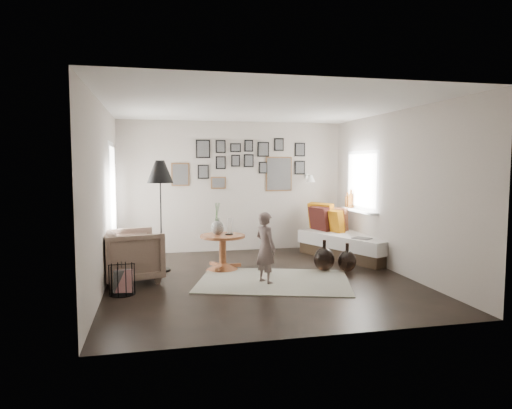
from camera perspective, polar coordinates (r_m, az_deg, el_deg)
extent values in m
plane|color=black|center=(7.06, 0.49, -9.29)|extent=(4.80, 4.80, 0.00)
plane|color=#AEA398|center=(9.20, -2.88, 2.25)|extent=(4.50, 0.00, 4.50)
plane|color=#AEA398|center=(4.56, 7.35, -0.64)|extent=(4.50, 0.00, 4.50)
plane|color=#AEA398|center=(6.71, -18.55, 0.96)|extent=(0.00, 4.80, 4.80)
plane|color=#AEA398|center=(7.68, 17.09, 1.48)|extent=(0.00, 4.80, 4.80)
plane|color=white|center=(6.89, 0.51, 12.15)|extent=(4.80, 4.80, 0.00)
plane|color=white|center=(7.92, -17.50, -0.24)|extent=(0.00, 2.14, 2.14)
plane|color=white|center=(7.92, -17.50, -0.24)|extent=(0.00, 1.88, 1.88)
plane|color=white|center=(7.92, -17.50, -0.24)|extent=(0.00, 1.93, 1.93)
plane|color=white|center=(8.73, 13.13, 2.96)|extent=(0.00, 1.30, 1.30)
plane|color=white|center=(8.73, 13.13, 2.96)|extent=(0.00, 1.14, 1.14)
cube|color=white|center=(8.74, 12.70, -0.78)|extent=(0.15, 1.32, 0.04)
cylinder|color=#8C4C14|center=(9.04, 11.77, 0.45)|extent=(0.10, 0.10, 0.28)
cylinder|color=#8C4C14|center=(9.20, 11.33, 0.35)|extent=(0.08, 0.08, 0.22)
cube|color=brown|center=(9.06, -9.45, 3.73)|extent=(0.35, 0.03, 0.45)
cube|color=black|center=(9.04, -9.44, 3.72)|extent=(0.30, 0.01, 0.40)
cube|color=black|center=(9.10, -6.64, 6.91)|extent=(0.28, 0.03, 0.36)
cube|color=black|center=(9.08, -6.63, 6.92)|extent=(0.23, 0.01, 0.31)
cube|color=black|center=(9.10, -6.61, 4.08)|extent=(0.22, 0.03, 0.28)
cube|color=black|center=(9.08, -6.60, 4.08)|extent=(0.17, 0.01, 0.23)
cube|color=black|center=(9.15, -4.45, 7.24)|extent=(0.20, 0.03, 0.26)
cube|color=black|center=(9.13, -4.43, 7.24)|extent=(0.15, 0.01, 0.21)
cube|color=black|center=(9.14, -4.43, 5.23)|extent=(0.20, 0.03, 0.26)
cube|color=black|center=(9.12, -4.42, 5.23)|extent=(0.15, 0.01, 0.21)
cube|color=black|center=(9.19, -2.58, 7.11)|extent=(0.22, 0.03, 0.18)
cube|color=black|center=(9.17, -2.56, 7.12)|extent=(0.17, 0.01, 0.13)
cube|color=black|center=(9.19, -2.57, 5.49)|extent=(0.18, 0.03, 0.24)
cube|color=black|center=(9.17, -2.55, 5.49)|extent=(0.13, 0.01, 0.19)
cube|color=black|center=(9.24, -0.92, 7.35)|extent=(0.18, 0.03, 0.24)
cube|color=black|center=(9.23, -0.90, 7.36)|extent=(0.13, 0.01, 0.19)
cube|color=black|center=(9.24, -0.92, 5.49)|extent=(0.20, 0.03, 0.26)
cube|color=black|center=(9.22, -0.89, 5.49)|extent=(0.15, 0.01, 0.21)
cube|color=black|center=(9.31, 0.90, 6.91)|extent=(0.24, 0.03, 0.30)
cube|color=black|center=(9.29, 0.93, 6.91)|extent=(0.19, 0.01, 0.25)
cube|color=black|center=(9.30, 0.90, 4.63)|extent=(0.18, 0.03, 0.24)
cube|color=black|center=(9.29, 0.93, 4.63)|extent=(0.13, 0.01, 0.19)
cube|color=brown|center=(9.39, 2.86, 3.83)|extent=(0.55, 0.03, 0.70)
cube|color=black|center=(9.37, 2.89, 3.83)|extent=(0.50, 0.01, 0.65)
cube|color=black|center=(9.39, 2.88, 7.49)|extent=(0.20, 0.03, 0.26)
cube|color=black|center=(9.38, 2.91, 7.50)|extent=(0.15, 0.01, 0.21)
cube|color=black|center=(9.52, 5.51, 6.84)|extent=(0.22, 0.03, 0.28)
cube|color=black|center=(9.50, 5.54, 6.84)|extent=(0.17, 0.01, 0.23)
cube|color=black|center=(9.51, 5.49, 4.61)|extent=(0.22, 0.03, 0.28)
cube|color=black|center=(9.50, 5.52, 4.61)|extent=(0.17, 0.01, 0.23)
cube|color=brown|center=(9.14, -4.73, 2.72)|extent=(0.30, 0.03, 0.24)
cube|color=black|center=(9.12, -4.71, 2.72)|extent=(0.25, 0.01, 0.19)
cube|color=white|center=(9.55, 6.36, 3.53)|extent=(0.06, 0.04, 0.10)
cylinder|color=white|center=(9.44, 6.60, 3.63)|extent=(0.02, 0.24, 0.02)
cone|color=white|center=(9.32, 6.86, 3.24)|extent=(0.18, 0.18, 0.14)
cube|color=white|center=(6.93, 2.23, -9.52)|extent=(2.59, 2.16, 0.01)
cone|color=brown|center=(7.67, -4.18, -7.74)|extent=(0.55, 0.55, 0.11)
cylinder|color=brown|center=(7.62, -4.19, -5.93)|extent=(0.12, 0.12, 0.43)
cylinder|color=brown|center=(7.57, -4.20, -3.96)|extent=(0.74, 0.74, 0.04)
ellipsoid|color=black|center=(7.56, -4.83, -2.92)|extent=(0.21, 0.21, 0.23)
cylinder|color=black|center=(7.54, -4.84, -1.88)|extent=(0.06, 0.06, 0.04)
cylinder|color=black|center=(7.58, -3.38, -3.70)|extent=(0.13, 0.13, 0.02)
cube|color=black|center=(8.75, 11.64, -5.84)|extent=(1.49, 2.07, 0.22)
cube|color=beige|center=(8.71, 11.67, -4.42)|extent=(1.57, 2.15, 0.24)
cube|color=#AC5E09|center=(9.38, 9.86, -1.43)|extent=(0.49, 0.60, 0.56)
cube|color=#341310|center=(9.24, 9.29, -1.70)|extent=(0.36, 0.55, 0.50)
cube|color=maroon|center=(9.20, 11.17, -1.83)|extent=(0.48, 0.51, 0.48)
cube|color=#AC5E09|center=(8.99, 10.36, -2.04)|extent=(0.36, 0.51, 0.46)
cube|color=black|center=(8.19, 13.10, -4.14)|extent=(0.35, 0.37, 0.02)
imported|color=#745D4E|center=(7.09, -15.31, -6.18)|extent=(1.03, 1.01, 0.78)
cube|color=beige|center=(7.12, -15.07, -5.38)|extent=(0.42, 0.43, 0.16)
cylinder|color=black|center=(7.73, -11.68, -8.02)|extent=(0.28, 0.28, 0.03)
cylinder|color=black|center=(7.59, -11.79, -2.20)|extent=(0.02, 0.02, 1.61)
cone|color=black|center=(7.53, -11.90, 4.04)|extent=(0.42, 0.42, 0.36)
cube|color=black|center=(6.47, -16.41, -9.15)|extent=(0.24, 0.18, 0.31)
cube|color=beige|center=(6.45, -16.15, -9.19)|extent=(0.23, 0.10, 0.31)
ellipsoid|color=black|center=(7.61, 8.51, -6.78)|extent=(0.34, 0.34, 0.39)
cylinder|color=black|center=(7.56, 8.54, -4.87)|extent=(0.06, 0.06, 0.12)
ellipsoid|color=black|center=(7.64, 11.31, -6.95)|extent=(0.30, 0.30, 0.35)
cylinder|color=black|center=(7.59, 11.34, -5.23)|extent=(0.06, 0.06, 0.12)
imported|color=#6E5A57|center=(6.72, 1.21, -5.43)|extent=(0.40, 0.46, 1.05)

